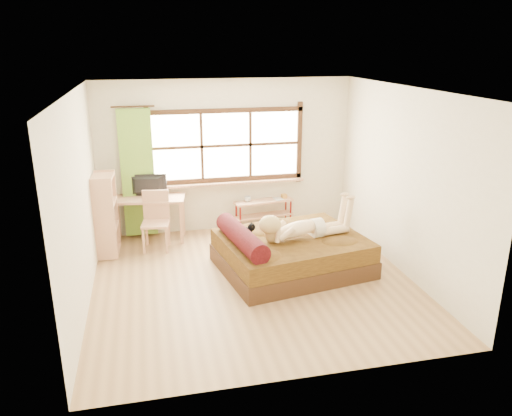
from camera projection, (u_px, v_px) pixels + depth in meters
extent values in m
plane|color=#9E754C|center=(253.00, 281.00, 7.20)|extent=(4.50, 4.50, 0.00)
plane|color=white|center=(253.00, 90.00, 6.35)|extent=(4.50, 4.50, 0.00)
plane|color=silver|center=(226.00, 156.00, 8.86)|extent=(4.50, 0.00, 4.50)
plane|color=silver|center=(304.00, 258.00, 4.69)|extent=(4.50, 0.00, 4.50)
plane|color=silver|center=(80.00, 202.00, 6.31)|extent=(0.00, 4.50, 4.50)
plane|color=silver|center=(404.00, 182.00, 7.24)|extent=(0.00, 4.50, 4.50)
cube|color=#FFEDBF|center=(226.00, 145.00, 8.79)|extent=(2.60, 0.01, 1.30)
cube|color=tan|center=(227.00, 183.00, 8.93)|extent=(2.80, 0.16, 0.04)
cube|color=#629829|center=(138.00, 174.00, 8.49)|extent=(0.55, 0.10, 2.20)
cube|color=#341D0F|center=(292.00, 261.00, 7.56)|extent=(2.33, 2.00, 0.26)
cube|color=#34210C|center=(292.00, 245.00, 7.47)|extent=(2.29, 1.96, 0.26)
cylinder|color=black|center=(242.00, 237.00, 7.10)|extent=(0.53, 1.44, 0.29)
cube|color=tan|center=(148.00, 199.00, 8.48)|extent=(1.31, 0.74, 0.04)
cube|color=tan|center=(113.00, 225.00, 8.35)|extent=(0.06, 0.06, 0.74)
cube|color=tan|center=(181.00, 223.00, 8.42)|extent=(0.06, 0.06, 0.74)
cube|color=tan|center=(118.00, 216.00, 8.77)|extent=(0.06, 0.06, 0.74)
cube|color=tan|center=(183.00, 215.00, 8.85)|extent=(0.06, 0.06, 0.74)
imported|color=black|center=(147.00, 186.00, 8.46)|extent=(0.66, 0.18, 0.38)
cube|color=tan|center=(156.00, 224.00, 8.18)|extent=(0.49, 0.49, 0.04)
cube|color=tan|center=(156.00, 204.00, 8.28)|extent=(0.43, 0.10, 0.49)
cube|color=tan|center=(144.00, 241.00, 8.06)|extent=(0.05, 0.05, 0.43)
cube|color=tan|center=(167.00, 241.00, 8.09)|extent=(0.05, 0.05, 0.43)
cube|color=tan|center=(147.00, 233.00, 8.41)|extent=(0.05, 0.05, 0.43)
cube|color=tan|center=(169.00, 233.00, 8.44)|extent=(0.05, 0.05, 0.43)
cube|color=tan|center=(264.00, 201.00, 9.09)|extent=(1.11, 0.44, 0.04)
cube|color=tan|center=(264.00, 215.00, 9.17)|extent=(1.11, 0.44, 0.03)
cylinder|color=maroon|center=(240.00, 220.00, 8.90)|extent=(0.03, 0.03, 0.54)
cylinder|color=maroon|center=(291.00, 213.00, 9.24)|extent=(0.03, 0.03, 0.54)
cylinder|color=maroon|center=(236.00, 216.00, 9.09)|extent=(0.03, 0.03, 0.54)
cylinder|color=maroon|center=(286.00, 209.00, 9.44)|extent=(0.03, 0.03, 0.54)
cube|color=gold|center=(284.00, 196.00, 9.21)|extent=(0.10, 0.10, 0.07)
imported|color=gray|center=(248.00, 199.00, 9.00)|extent=(0.14, 0.14, 0.10)
imported|color=gray|center=(274.00, 199.00, 9.12)|extent=(0.18, 0.23, 0.02)
cube|color=tan|center=(109.00, 251.00, 8.12)|extent=(0.35, 0.56, 0.03)
cube|color=tan|center=(107.00, 227.00, 7.99)|extent=(0.35, 0.56, 0.03)
cube|color=tan|center=(105.00, 202.00, 7.86)|extent=(0.35, 0.56, 0.03)
cube|color=tan|center=(102.00, 177.00, 7.73)|extent=(0.35, 0.56, 0.03)
cube|color=tan|center=(104.00, 220.00, 7.67)|extent=(0.33, 0.05, 1.33)
cube|color=tan|center=(108.00, 209.00, 8.18)|extent=(0.33, 0.05, 1.33)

